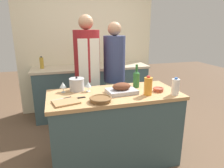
{
  "coord_description": "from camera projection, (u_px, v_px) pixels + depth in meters",
  "views": [
    {
      "loc": [
        -0.63,
        -2.09,
        1.63
      ],
      "look_at": [
        0.0,
        0.1,
        0.97
      ],
      "focal_mm": 32.0,
      "sensor_mm": 36.0,
      "label": 1
    }
  ],
  "objects": [
    {
      "name": "ground_plane",
      "position": [
        114.0,
        159.0,
        2.55
      ],
      "size": [
        12.0,
        12.0,
        0.0
      ],
      "primitive_type": "plane",
      "color": "brown"
    },
    {
      "name": "kitchen_island",
      "position": [
        114.0,
        128.0,
        2.43
      ],
      "size": [
        1.52,
        0.7,
        0.89
      ],
      "color": "#3D565B",
      "rests_on": "ground_plane"
    },
    {
      "name": "back_counter",
      "position": [
        92.0,
        90.0,
        3.81
      ],
      "size": [
        2.12,
        0.6,
        0.92
      ],
      "color": "#3D565B",
      "rests_on": "ground_plane"
    },
    {
      "name": "back_wall",
      "position": [
        87.0,
        45.0,
        3.91
      ],
      "size": [
        2.62,
        0.1,
        2.55
      ],
      "color": "beige",
      "rests_on": "ground_plane"
    },
    {
      "name": "roasting_pan",
      "position": [
        121.0,
        89.0,
        2.29
      ],
      "size": [
        0.35,
        0.27,
        0.12
      ],
      "color": "#BCBCC1",
      "rests_on": "kitchen_island"
    },
    {
      "name": "wicker_basket",
      "position": [
        101.0,
        99.0,
        2.03
      ],
      "size": [
        0.23,
        0.23,
        0.05
      ],
      "color": "brown",
      "rests_on": "kitchen_island"
    },
    {
      "name": "cutting_board",
      "position": [
        66.0,
        102.0,
        2.0
      ],
      "size": [
        0.29,
        0.24,
        0.02
      ],
      "color": "#AD7F51",
      "rests_on": "kitchen_island"
    },
    {
      "name": "stock_pot",
      "position": [
        77.0,
        84.0,
        2.38
      ],
      "size": [
        0.18,
        0.18,
        0.17
      ],
      "color": "#B7B7BC",
      "rests_on": "kitchen_island"
    },
    {
      "name": "mixing_bowl",
      "position": [
        158.0,
        89.0,
        2.36
      ],
      "size": [
        0.13,
        0.13,
        0.04
      ],
      "color": "#A84C38",
      "rests_on": "kitchen_island"
    },
    {
      "name": "juice_jug",
      "position": [
        148.0,
        86.0,
        2.22
      ],
      "size": [
        0.09,
        0.09,
        0.22
      ],
      "color": "orange",
      "rests_on": "kitchen_island"
    },
    {
      "name": "milk_jug",
      "position": [
        175.0,
        87.0,
        2.22
      ],
      "size": [
        0.09,
        0.09,
        0.2
      ],
      "color": "white",
      "rests_on": "kitchen_island"
    },
    {
      "name": "wine_bottle_green",
      "position": [
        136.0,
        78.0,
        2.5
      ],
      "size": [
        0.08,
        0.08,
        0.29
      ],
      "color": "#28662D",
      "rests_on": "kitchen_island"
    },
    {
      "name": "wine_glass_left",
      "position": [
        88.0,
        85.0,
        2.34
      ],
      "size": [
        0.08,
        0.08,
        0.12
      ],
      "color": "silver",
      "rests_on": "kitchen_island"
    },
    {
      "name": "wine_glass_right",
      "position": [
        63.0,
        85.0,
        2.31
      ],
      "size": [
        0.08,
        0.08,
        0.12
      ],
      "color": "silver",
      "rests_on": "kitchen_island"
    },
    {
      "name": "knife_chef",
      "position": [
        73.0,
        99.0,
        2.11
      ],
      "size": [
        0.3,
        0.07,
        0.01
      ],
      "color": "#B7B7BC",
      "rests_on": "kitchen_island"
    },
    {
      "name": "knife_paring",
      "position": [
        62.0,
        99.0,
        2.11
      ],
      "size": [
        0.22,
        0.1,
        0.01
      ],
      "color": "#B7B7BC",
      "rests_on": "kitchen_island"
    },
    {
      "name": "stand_mixer",
      "position": [
        87.0,
        59.0,
        3.55
      ],
      "size": [
        0.18,
        0.14,
        0.34
      ],
      "color": "silver",
      "rests_on": "back_counter"
    },
    {
      "name": "condiment_bottle_tall",
      "position": [
        115.0,
        62.0,
        3.63
      ],
      "size": [
        0.05,
        0.05,
        0.18
      ],
      "color": "#234C28",
      "rests_on": "back_counter"
    },
    {
      "name": "condiment_bottle_short",
      "position": [
        42.0,
        63.0,
        3.46
      ],
      "size": [
        0.07,
        0.07,
        0.21
      ],
      "color": "#B28E2D",
      "rests_on": "back_counter"
    },
    {
      "name": "person_cook_aproned",
      "position": [
        87.0,
        71.0,
        2.96
      ],
      "size": [
        0.38,
        0.38,
        1.79
      ],
      "rotation": [
        0.0,
        0.0,
        0.0
      ],
      "color": "beige",
      "rests_on": "ground_plane"
    },
    {
      "name": "person_cook_guest",
      "position": [
        114.0,
        73.0,
        3.07
      ],
      "size": [
        0.33,
        0.33,
        1.7
      ],
      "rotation": [
        0.0,
        0.0,
        -0.24
      ],
      "color": "beige",
      "rests_on": "ground_plane"
    }
  ]
}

